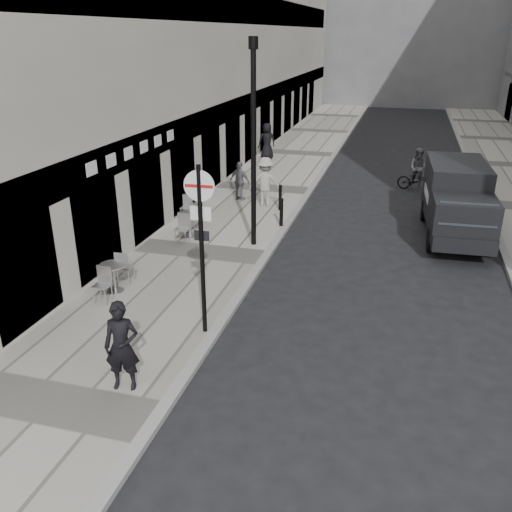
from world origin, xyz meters
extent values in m
cube|color=#ABA59B|center=(-2.00, 18.00, 0.06)|extent=(4.00, 60.00, 0.12)
imported|color=black|center=(-0.92, 3.48, 1.01)|extent=(0.73, 0.56, 1.78)
cylinder|color=black|center=(-0.20, 5.84, 2.01)|extent=(0.10, 0.10, 3.79)
cylinder|color=white|center=(-0.20, 5.84, 3.47)|extent=(0.65, 0.07, 0.65)
cube|color=#B21414|center=(-0.20, 5.82, 3.47)|extent=(0.60, 0.04, 0.06)
cube|color=white|center=(-0.20, 5.87, 2.88)|extent=(0.46, 0.05, 0.30)
cylinder|color=black|center=(-0.60, 11.34, 3.07)|extent=(0.16, 0.16, 5.91)
cylinder|color=black|center=(-0.60, 11.34, 6.08)|extent=(0.28, 0.28, 0.34)
cylinder|color=black|center=(-0.15, 13.28, 0.59)|extent=(0.12, 0.12, 0.93)
cylinder|color=black|center=(-0.60, 15.06, 0.58)|extent=(0.12, 0.12, 0.91)
cylinder|color=black|center=(4.82, 12.46, 0.37)|extent=(0.29, 0.75, 0.74)
cylinder|color=black|center=(6.44, 12.54, 0.37)|extent=(0.29, 0.75, 0.74)
cylinder|color=black|center=(4.67, 15.59, 0.37)|extent=(0.29, 0.75, 0.74)
cylinder|color=black|center=(6.29, 15.67, 0.37)|extent=(0.29, 0.75, 0.74)
cube|color=black|center=(5.52, 14.89, 1.43)|extent=(2.00, 3.40, 1.84)
cube|color=black|center=(5.63, 12.41, 1.15)|extent=(1.92, 1.74, 1.29)
cube|color=#1E2328|center=(5.67, 11.72, 1.52)|extent=(1.63, 0.40, 0.68)
imported|color=black|center=(4.39, 19.69, 0.45)|extent=(1.79, 1.00, 0.89)
imported|color=slate|center=(4.39, 19.69, 0.99)|extent=(0.95, 0.82, 1.68)
imported|color=slate|center=(-2.44, 15.92, 0.89)|extent=(0.98, 0.64, 1.54)
imported|color=#A9A39C|center=(-1.28, 15.41, 1.06)|extent=(1.34, 0.93, 1.89)
imported|color=black|center=(-3.29, 23.59, 1.06)|extent=(1.09, 1.00, 1.88)
cylinder|color=silver|center=(-3.13, 7.10, 0.14)|extent=(0.44, 0.44, 0.03)
cylinder|color=silver|center=(-3.13, 7.10, 0.50)|extent=(0.06, 0.06, 0.74)
cylinder|color=silver|center=(-3.13, 7.10, 0.87)|extent=(0.70, 0.70, 0.03)
cylinder|color=#BBBCBE|center=(-2.80, 11.45, 0.14)|extent=(0.46, 0.46, 0.03)
cylinder|color=#BBBCBE|center=(-2.80, 11.45, 0.52)|extent=(0.06, 0.06, 0.78)
cylinder|color=#BBBCBE|center=(-2.80, 11.45, 0.91)|extent=(0.74, 0.74, 0.03)
cylinder|color=#B9B9BB|center=(-3.60, 13.68, 0.13)|extent=(0.42, 0.42, 0.03)
cylinder|color=#B9B9BB|center=(-3.60, 13.68, 0.48)|extent=(0.06, 0.06, 0.70)
cylinder|color=#B9B9BB|center=(-3.60, 13.68, 0.83)|extent=(0.66, 0.66, 0.03)
camera|label=1|loc=(3.71, -4.10, 6.33)|focal=38.00mm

